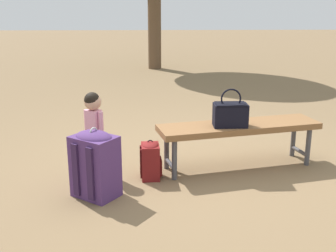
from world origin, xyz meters
TOP-DOWN VIEW (x-y plane):
  - ground_plane at (0.00, 0.00)m, footprint 40.00×40.00m
  - park_bench at (-0.42, 0.06)m, footprint 1.65×0.76m
  - handbag at (-0.31, 0.15)m, footprint 0.32×0.19m
  - child_standing at (0.99, 0.18)m, footprint 0.19×0.17m
  - backpack_large at (0.92, 0.68)m, footprint 0.45×0.43m
  - backpack_small at (0.45, 0.32)m, footprint 0.21×0.23m

SIDE VIEW (x-z plane):
  - ground_plane at x=0.00m, z-range 0.00..0.00m
  - backpack_small at x=0.45m, z-range 0.00..0.38m
  - backpack_large at x=0.92m, z-range 0.00..0.61m
  - park_bench at x=-0.42m, z-range 0.17..0.62m
  - child_standing at x=0.99m, z-range 0.13..0.93m
  - handbag at x=-0.31m, z-range 0.39..0.76m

